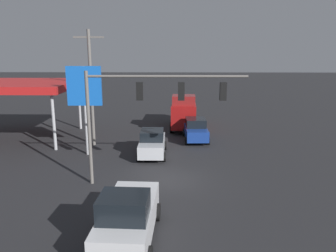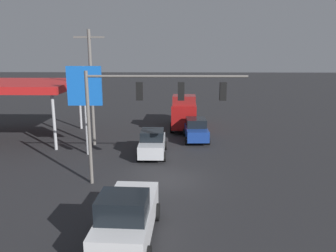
% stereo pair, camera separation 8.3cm
% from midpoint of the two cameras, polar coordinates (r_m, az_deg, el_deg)
% --- Properties ---
extents(ground_plane, '(200.00, 200.00, 0.00)m').
position_cam_midpoint_polar(ground_plane, '(20.07, -0.22, -9.41)').
color(ground_plane, '#262628').
extents(traffic_signal_assembly, '(8.96, 0.43, 6.58)m').
position_cam_midpoint_polar(traffic_signal_assembly, '(18.30, -3.53, 4.47)').
color(traffic_signal_assembly, slate).
rests_on(traffic_signal_assembly, ground).
extents(utility_pole, '(2.40, 0.26, 9.27)m').
position_cam_midpoint_polar(utility_pole, '(27.09, -13.34, 6.86)').
color(utility_pole, slate).
rests_on(utility_pole, ground).
extents(gas_station_canopy, '(10.51, 8.38, 5.01)m').
position_cam_midpoint_polar(gas_station_canopy, '(31.66, -25.44, 6.34)').
color(gas_station_canopy, red).
rests_on(gas_station_canopy, ground).
extents(price_sign, '(2.50, 0.27, 6.58)m').
position_cam_midpoint_polar(price_sign, '(24.55, -14.44, 6.00)').
color(price_sign, '#B7B7BC').
rests_on(price_sign, ground).
extents(pickup_parked, '(2.44, 5.28, 2.40)m').
position_cam_midpoint_polar(pickup_parked, '(13.77, -7.15, -15.50)').
color(pickup_parked, silver).
rests_on(pickup_parked, ground).
extents(sedan_far, '(2.19, 4.47, 1.93)m').
position_cam_midpoint_polar(sedan_far, '(28.56, 4.74, -0.61)').
color(sedan_far, navy).
rests_on(sedan_far, ground).
extents(sedan_waiting, '(2.08, 4.41, 1.93)m').
position_cam_midpoint_polar(sedan_waiting, '(24.39, -2.86, -2.96)').
color(sedan_waiting, silver).
rests_on(sedan_waiting, ground).
extents(delivery_truck, '(2.75, 6.88, 3.58)m').
position_cam_midpoint_polar(delivery_truck, '(32.86, 2.68, 2.55)').
color(delivery_truck, maroon).
rests_on(delivery_truck, ground).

